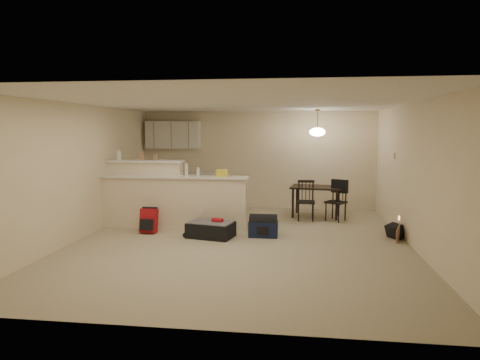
% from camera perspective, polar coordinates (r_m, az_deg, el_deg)
% --- Properties ---
extents(room, '(7.00, 7.02, 2.50)m').
position_cam_1_polar(room, '(7.65, 0.07, 0.87)').
color(room, tan).
rests_on(room, ground).
extents(breakfast_bar, '(3.08, 0.58, 1.39)m').
position_cam_1_polar(breakfast_bar, '(9.07, -10.22, -2.41)').
color(breakfast_bar, beige).
rests_on(breakfast_bar, ground).
extents(upper_cabinets, '(1.40, 0.34, 0.70)m').
position_cam_1_polar(upper_cabinets, '(11.33, -8.92, 5.96)').
color(upper_cabinets, white).
rests_on(upper_cabinets, room).
extents(kitchen_counter, '(1.80, 0.60, 0.90)m').
position_cam_1_polar(kitchen_counter, '(11.26, -7.99, -1.43)').
color(kitchen_counter, white).
rests_on(kitchen_counter, ground).
extents(thermostat, '(0.02, 0.12, 0.12)m').
position_cam_1_polar(thermostat, '(9.34, 19.86, 3.06)').
color(thermostat, beige).
rests_on(thermostat, room).
extents(jar, '(0.10, 0.10, 0.20)m').
position_cam_1_polar(jar, '(9.45, -15.85, 3.18)').
color(jar, silver).
rests_on(jar, breakfast_bar).
extents(cereal_box, '(0.10, 0.07, 0.16)m').
position_cam_1_polar(cereal_box, '(9.27, -12.96, 3.08)').
color(cereal_box, '#996D4F').
rests_on(cereal_box, breakfast_bar).
extents(small_box, '(0.08, 0.06, 0.12)m').
position_cam_1_polar(small_box, '(9.17, -11.21, 2.96)').
color(small_box, '#996D4F').
rests_on(small_box, breakfast_bar).
extents(bottle_a, '(0.07, 0.07, 0.26)m').
position_cam_1_polar(bottle_a, '(8.77, -7.15, 1.36)').
color(bottle_a, silver).
rests_on(bottle_a, breakfast_bar).
extents(bottle_b, '(0.06, 0.06, 0.18)m').
position_cam_1_polar(bottle_b, '(8.72, -5.61, 1.09)').
color(bottle_b, silver).
rests_on(bottle_b, breakfast_bar).
extents(bag_lump, '(0.22, 0.18, 0.14)m').
position_cam_1_polar(bag_lump, '(8.62, -2.40, 0.92)').
color(bag_lump, '#996D4F').
rests_on(bag_lump, breakfast_bar).
extents(dining_table, '(1.25, 0.93, 0.71)m').
position_cam_1_polar(dining_table, '(10.16, 10.12, -1.33)').
color(dining_table, black).
rests_on(dining_table, ground).
extents(pendant_lamp, '(0.36, 0.36, 0.62)m').
position_cam_1_polar(pendant_lamp, '(10.06, 10.28, 6.37)').
color(pendant_lamp, brown).
rests_on(pendant_lamp, room).
extents(dining_chair_near, '(0.39, 0.38, 0.90)m').
position_cam_1_polar(dining_chair_near, '(9.72, 8.77, -2.74)').
color(dining_chair_near, black).
rests_on(dining_chair_near, ground).
extents(dining_chair_far, '(0.53, 0.53, 0.90)m').
position_cam_1_polar(dining_chair_far, '(9.79, 12.66, -2.75)').
color(dining_chair_far, black).
rests_on(dining_chair_far, ground).
extents(suitcase, '(0.93, 0.71, 0.28)m').
position_cam_1_polar(suitcase, '(8.18, -3.91, -6.64)').
color(suitcase, black).
rests_on(suitcase, ground).
extents(red_backpack, '(0.32, 0.20, 0.48)m').
position_cam_1_polar(red_backpack, '(8.68, -12.06, -5.34)').
color(red_backpack, '#AB131B').
rests_on(red_backpack, ground).
extents(navy_duffel, '(0.55, 0.30, 0.30)m').
position_cam_1_polar(navy_duffel, '(8.21, 3.12, -6.53)').
color(navy_duffel, '#121B3B').
rests_on(navy_duffel, ground).
extents(black_daypack, '(0.32, 0.36, 0.26)m').
position_cam_1_polar(black_daypack, '(8.59, 19.97, -6.47)').
color(black_daypack, black).
rests_on(black_daypack, ground).
extents(cardboard_sheet, '(0.15, 0.35, 0.28)m').
position_cam_1_polar(cardboard_sheet, '(8.36, 20.33, -6.78)').
color(cardboard_sheet, '#996D4F').
rests_on(cardboard_sheet, ground).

